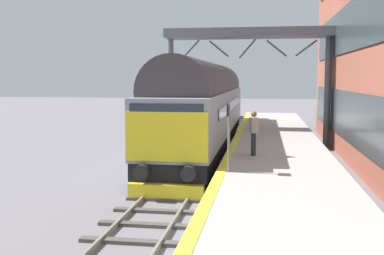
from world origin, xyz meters
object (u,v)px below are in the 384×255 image
at_px(diesel_locomotive, 205,105).
at_px(waiting_passenger, 254,129).
at_px(platform_number_sign, 228,127).
at_px(signal_post_near, 183,88).

distance_m(diesel_locomotive, waiting_passenger, 7.15).
height_order(diesel_locomotive, platform_number_sign, diesel_locomotive).
distance_m(signal_post_near, platform_number_sign, 14.79).
bearing_deg(signal_post_near, diesel_locomotive, -66.63).
bearing_deg(waiting_passenger, signal_post_near, 36.25).
xyz_separation_m(signal_post_near, waiting_passenger, (4.59, -11.09, -1.27)).
distance_m(signal_post_near, waiting_passenger, 12.07).
distance_m(diesel_locomotive, signal_post_near, 4.93).
bearing_deg(diesel_locomotive, platform_number_sign, -78.59).
bearing_deg(signal_post_near, platform_number_sign, -74.67).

